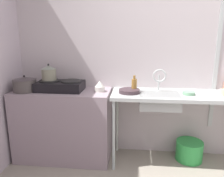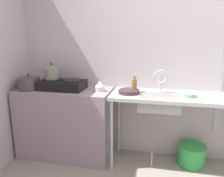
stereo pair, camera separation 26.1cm
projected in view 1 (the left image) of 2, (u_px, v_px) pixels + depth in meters
name	position (u px, v px, depth m)	size (l,w,h in m)	color
wall_back	(185.00, 53.00, 2.74)	(5.06, 0.10, 2.68)	#B7ADAF
wall_metal_strip	(219.00, 42.00, 2.61)	(0.05, 0.01, 2.14)	#ACB1B0
counter_concrete	(64.00, 124.00, 2.79)	(1.18, 0.53, 0.89)	gray
counter_sink	(185.00, 99.00, 2.56)	(1.71, 0.53, 0.89)	#ACB1B0
stove	(60.00, 86.00, 2.68)	(0.56, 0.33, 0.13)	black
pot_on_left_burner	(49.00, 73.00, 2.66)	(0.18, 0.18, 0.20)	slate
pot_beside_stove	(25.00, 84.00, 2.63)	(0.28, 0.28, 0.20)	#453F3D
percolator	(100.00, 86.00, 2.63)	(0.12, 0.12, 0.13)	beige
sink_basin	(159.00, 101.00, 2.56)	(0.46, 0.33, 0.17)	#ACB1B0
faucet	(159.00, 77.00, 2.62)	(0.16, 0.09, 0.27)	#ACB1B0
frying_pan	(129.00, 91.00, 2.58)	(0.25, 0.25, 0.04)	#3A2B31
cup_by_rack	(223.00, 93.00, 2.45)	(0.07, 0.07, 0.07)	beige
small_bowl_on_drainboard	(189.00, 93.00, 2.50)	(0.14, 0.14, 0.04)	#6EA07B
bottle_by_sink	(134.00, 85.00, 2.61)	(0.06, 0.06, 0.20)	olive
bucket_on_floor	(189.00, 151.00, 2.79)	(0.33, 0.33, 0.25)	green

